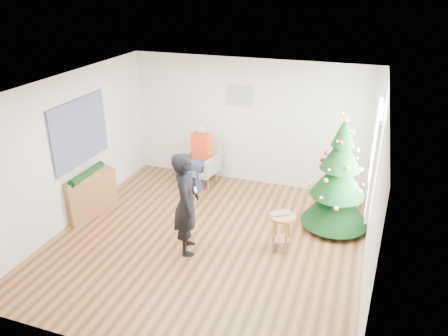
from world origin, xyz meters
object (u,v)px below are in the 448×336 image
at_px(stool, 281,232).
at_px(armchair, 202,167).
at_px(standing_man, 186,204).
at_px(christmas_tree, 339,179).
at_px(console, 90,195).

xyz_separation_m(stool, armchair, (-2.11, 1.87, 0.04)).
bearing_deg(standing_man, armchair, -7.28).
bearing_deg(armchair, christmas_tree, -6.20).
xyz_separation_m(christmas_tree, armchair, (-2.84, 0.91, -0.58)).
bearing_deg(standing_man, stool, -93.85).
height_order(armchair, console, armchair).
bearing_deg(console, standing_man, 7.27).
distance_m(armchair, console, 2.38).
relative_size(christmas_tree, armchair, 2.12).
height_order(stool, console, console).
bearing_deg(stool, console, -179.37).
height_order(christmas_tree, standing_man, christmas_tree).
xyz_separation_m(christmas_tree, console, (-4.27, -1.00, -0.54)).
bearing_deg(christmas_tree, console, -166.84).
height_order(christmas_tree, console, christmas_tree).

